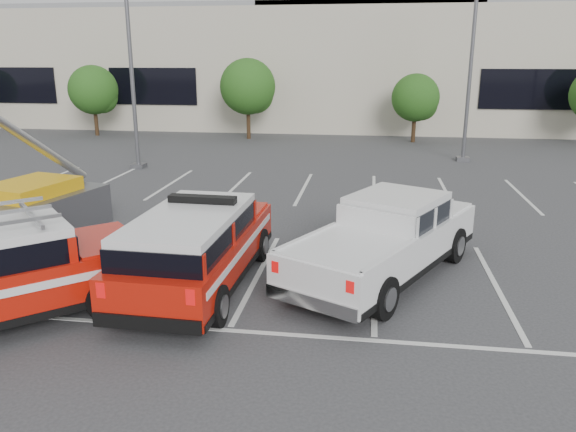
# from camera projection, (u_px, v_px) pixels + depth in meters

# --- Properties ---
(ground) EXTENTS (120.00, 120.00, 0.00)m
(ground) POSITION_uv_depth(u_px,v_px,m) (259.00, 274.00, 13.23)
(ground) COLOR #343436
(ground) RESTS_ON ground
(stall_markings) EXTENTS (23.00, 15.00, 0.01)m
(stall_markings) POSITION_uv_depth(u_px,v_px,m) (287.00, 221.00, 17.50)
(stall_markings) COLOR silver
(stall_markings) RESTS_ON ground
(convention_building) EXTENTS (60.00, 16.99, 13.20)m
(convention_building) POSITION_uv_depth(u_px,v_px,m) (343.00, 59.00, 42.21)
(convention_building) COLOR #BEB1A0
(convention_building) RESTS_ON ground
(tree_left) EXTENTS (3.07, 3.07, 4.42)m
(tree_left) POSITION_uv_depth(u_px,v_px,m) (95.00, 92.00, 35.52)
(tree_left) COLOR #3F2B19
(tree_left) RESTS_ON ground
(tree_mid_left) EXTENTS (3.37, 3.37, 4.85)m
(tree_mid_left) POSITION_uv_depth(u_px,v_px,m) (249.00, 89.00, 34.04)
(tree_mid_left) COLOR #3F2B19
(tree_mid_left) RESTS_ON ground
(tree_mid_right) EXTENTS (2.77, 2.77, 3.99)m
(tree_mid_right) POSITION_uv_depth(u_px,v_px,m) (417.00, 99.00, 32.79)
(tree_mid_right) COLOR #3F2B19
(tree_mid_right) RESTS_ON ground
(light_pole_left) EXTENTS (0.90, 0.60, 10.24)m
(light_pole_left) POSITION_uv_depth(u_px,v_px,m) (130.00, 50.00, 24.33)
(light_pole_left) COLOR #59595E
(light_pole_left) RESTS_ON ground
(light_pole_mid) EXTENTS (0.90, 0.60, 10.24)m
(light_pole_mid) POSITION_uv_depth(u_px,v_px,m) (472.00, 51.00, 26.04)
(light_pole_mid) COLOR #59595E
(light_pole_mid) RESTS_ON ground
(fire_chief_suv) EXTENTS (2.23, 5.70, 1.98)m
(fire_chief_suv) POSITION_uv_depth(u_px,v_px,m) (198.00, 253.00, 12.25)
(fire_chief_suv) COLOR #B51408
(fire_chief_suv) RESTS_ON ground
(white_pickup) EXTENTS (4.68, 6.35, 1.86)m
(white_pickup) POSITION_uv_depth(u_px,v_px,m) (386.00, 246.00, 12.92)
(white_pickup) COLOR silver
(white_pickup) RESTS_ON ground
(utility_rig) EXTENTS (4.20, 4.33, 3.51)m
(utility_rig) POSITION_uv_depth(u_px,v_px,m) (28.00, 211.00, 15.95)
(utility_rig) COLOR #59595E
(utility_rig) RESTS_ON ground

